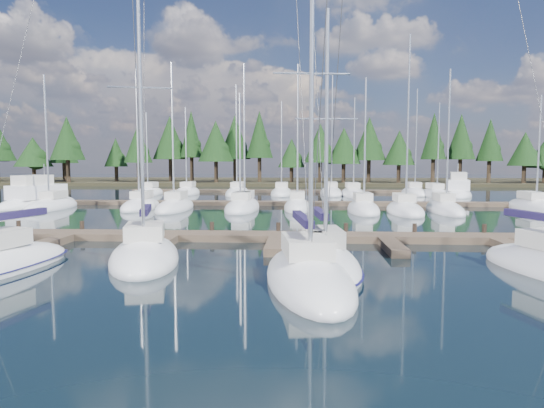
# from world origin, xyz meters

# --- Properties ---
(ground) EXTENTS (260.00, 260.00, 0.00)m
(ground) POSITION_xyz_m (0.00, 30.00, 0.00)
(ground) COLOR black
(ground) RESTS_ON ground
(far_shore) EXTENTS (220.00, 30.00, 0.60)m
(far_shore) POSITION_xyz_m (0.00, 90.00, 0.30)
(far_shore) COLOR #2B2718
(far_shore) RESTS_ON ground
(main_dock) EXTENTS (44.00, 6.13, 0.90)m
(main_dock) POSITION_xyz_m (0.00, 17.36, 0.20)
(main_dock) COLOR brown
(main_dock) RESTS_ON ground
(back_docks) EXTENTS (50.00, 21.80, 0.40)m
(back_docks) POSITION_xyz_m (0.00, 49.58, 0.20)
(back_docks) COLOR brown
(back_docks) RESTS_ON ground
(front_sailboat_2) EXTENTS (4.71, 7.96, 13.98)m
(front_sailboat_2) POSITION_xyz_m (-5.71, 11.60, 0.29)
(front_sailboat_2) COLOR silver
(front_sailboat_2) RESTS_ON ground
(front_sailboat_3) EXTENTS (4.22, 9.35, 13.79)m
(front_sailboat_3) POSITION_xyz_m (1.58, 8.17, 0.28)
(front_sailboat_3) COLOR silver
(front_sailboat_3) RESTS_ON ground
(front_sailboat_4) EXTENTS (3.71, 8.09, 11.32)m
(front_sailboat_4) POSITION_xyz_m (2.28, 10.51, 0.27)
(front_sailboat_4) COLOR silver
(front_sailboat_4) RESTS_ON ground
(back_sailboat_rows) EXTENTS (47.54, 32.86, 16.69)m
(back_sailboat_rows) POSITION_xyz_m (0.69, 44.77, 0.26)
(back_sailboat_rows) COLOR silver
(back_sailboat_rows) RESTS_ON ground
(motor_yacht_left) EXTENTS (5.84, 10.83, 5.17)m
(motor_yacht_left) POSITION_xyz_m (-24.98, 37.29, 0.56)
(motor_yacht_left) COLOR silver
(motor_yacht_left) RESTS_ON ground
(motor_yacht_right) EXTENTS (5.89, 10.69, 5.09)m
(motor_yacht_right) POSITION_xyz_m (21.71, 54.26, 0.55)
(motor_yacht_right) COLOR silver
(motor_yacht_right) RESTS_ON ground
(tree_line) EXTENTS (184.98, 12.23, 13.50)m
(tree_line) POSITION_xyz_m (-1.92, 80.20, 7.59)
(tree_line) COLOR black
(tree_line) RESTS_ON far_shore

